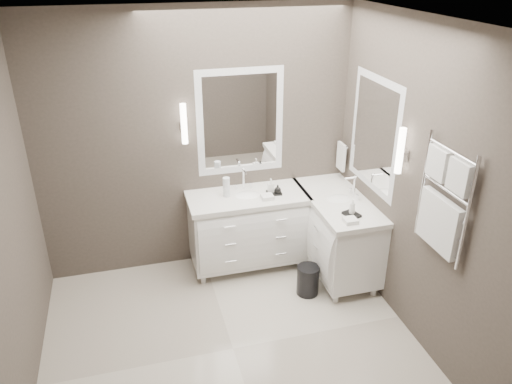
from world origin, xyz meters
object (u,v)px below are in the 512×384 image
object	(u,v)px
vanity_back	(248,226)
vanity_right	(336,230)
waste_bin	(308,280)
towel_ladder	(442,205)

from	to	relation	value
vanity_back	vanity_right	xyz separation A→B (m)	(0.88, -0.33, 0.00)
vanity_right	waste_bin	xyz separation A→B (m)	(-0.43, -0.33, -0.33)
vanity_back	waste_bin	world-z (taller)	vanity_back
vanity_right	towel_ladder	bearing A→B (deg)	-80.16
vanity_back	vanity_right	size ratio (longest dim) A/B	1.00
vanity_back	towel_ladder	bearing A→B (deg)	-55.90
towel_ladder	waste_bin	world-z (taller)	towel_ladder
vanity_back	waste_bin	size ratio (longest dim) A/B	4.01
vanity_right	waste_bin	bearing A→B (deg)	-142.30
vanity_right	towel_ladder	size ratio (longest dim) A/B	1.38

